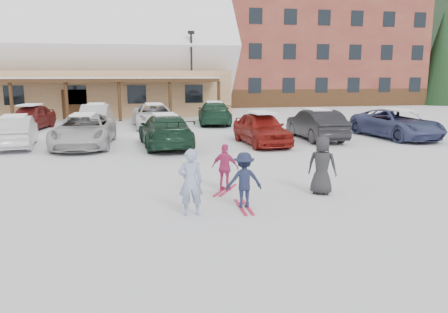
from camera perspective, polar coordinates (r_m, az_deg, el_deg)
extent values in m
plane|color=white|center=(12.01, -0.53, -5.63)|extent=(160.00, 160.00, 0.00)
cube|color=tan|center=(39.99, -20.84, 7.84)|extent=(28.00, 10.00, 3.60)
cube|color=#422814|center=(33.87, -22.80, 9.16)|extent=(25.20, 2.60, 0.25)
cube|color=white|center=(40.01, -21.21, 13.19)|extent=(29.12, 9.69, 9.69)
cube|color=maroon|center=(52.58, 9.74, 13.52)|extent=(24.00, 14.00, 12.00)
cube|color=maroon|center=(49.41, -7.84, 12.01)|extent=(7.00, 12.60, 9.00)
cube|color=#422814|center=(46.11, 12.54, 7.47)|extent=(24.00, 0.10, 1.80)
cylinder|color=black|center=(34.91, -4.25, 10.44)|extent=(0.16, 0.16, 6.36)
cube|color=black|center=(35.04, -4.33, 15.85)|extent=(0.50, 0.25, 0.25)
cylinder|color=black|center=(53.94, 26.04, 6.84)|extent=(0.60, 0.60, 1.32)
cone|color=black|center=(53.95, 26.54, 12.78)|extent=(4.84, 4.84, 9.90)
cylinder|color=black|center=(55.99, -2.36, 7.90)|extent=(0.60, 0.60, 1.08)
cone|color=black|center=(55.94, -2.40, 12.60)|extent=(3.96, 3.96, 8.10)
cylinder|color=black|center=(67.76, 21.75, 7.79)|extent=(0.60, 0.60, 1.38)
cone|color=black|center=(67.78, 22.10, 12.73)|extent=(5.06, 5.06, 10.35)
imported|color=#899AC0|center=(10.54, -4.39, -3.37)|extent=(0.61, 0.40, 1.64)
imported|color=#B34031|center=(12.80, -4.51, -2.87)|extent=(0.41, 0.34, 0.76)
imported|color=#191F39|center=(11.13, 2.62, -3.12)|extent=(0.94, 0.55, 1.44)
cube|color=#B91A3E|center=(11.32, 2.59, -6.59)|extent=(0.23, 1.40, 0.03)
imported|color=#C3306A|center=(12.73, 0.15, -1.45)|extent=(0.87, 0.70, 1.39)
cube|color=#B91A3E|center=(12.89, 0.15, -4.40)|extent=(0.88, 1.31, 0.03)
imported|color=#272729|center=(12.66, 12.69, -1.13)|extent=(0.97, 0.89, 1.67)
imported|color=silver|center=(22.38, -25.58, 2.94)|extent=(2.18, 4.66, 1.48)
imported|color=#BABABA|center=(21.45, -17.79, 3.25)|extent=(2.69, 5.57, 1.53)
imported|color=#143021|center=(20.54, -7.70, 3.36)|extent=(2.57, 5.42, 1.52)
imported|color=maroon|center=(21.15, 4.91, 3.67)|extent=(2.20, 4.70, 1.56)
imported|color=black|center=(23.16, 11.93, 4.11)|extent=(1.69, 4.76, 1.56)
imported|color=#3B436F|center=(24.95, 21.61, 3.99)|extent=(3.22, 5.73, 1.51)
imported|color=maroon|center=(29.11, -23.93, 4.71)|extent=(2.52, 4.72, 1.53)
imported|color=#B7B6BB|center=(28.89, -16.28, 5.14)|extent=(1.66, 4.58, 1.50)
imported|color=white|center=(27.99, -9.10, 5.27)|extent=(2.90, 5.59, 1.51)
imported|color=#1A3F2B|center=(29.54, -1.27, 5.69)|extent=(2.65, 5.39, 1.51)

